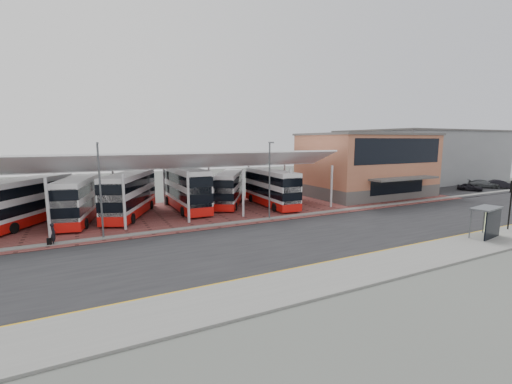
# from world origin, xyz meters

# --- Properties ---
(ground) EXTENTS (140.00, 140.00, 0.00)m
(ground) POSITION_xyz_m (0.00, 0.00, 0.00)
(ground) COLOR #494C47
(road) EXTENTS (120.00, 14.00, 0.02)m
(road) POSITION_xyz_m (0.00, -1.00, 0.01)
(road) COLOR black
(road) RESTS_ON ground
(forecourt) EXTENTS (72.00, 16.00, 0.06)m
(forecourt) POSITION_xyz_m (2.00, 13.00, 0.03)
(forecourt) COLOR brown
(forecourt) RESTS_ON ground
(sidewalk) EXTENTS (120.00, 4.00, 0.14)m
(sidewalk) POSITION_xyz_m (0.00, -9.00, 0.07)
(sidewalk) COLOR slate
(sidewalk) RESTS_ON ground
(north_kerb) EXTENTS (120.00, 0.80, 0.14)m
(north_kerb) POSITION_xyz_m (0.00, 6.20, 0.07)
(north_kerb) COLOR slate
(north_kerb) RESTS_ON ground
(carpark_surface) EXTENTS (22.00, 10.00, 0.08)m
(carpark_surface) POSITION_xyz_m (44.00, 10.00, 0.04)
(carpark_surface) COLOR black
(carpark_surface) RESTS_ON ground
(yellow_line_near) EXTENTS (120.00, 0.12, 0.01)m
(yellow_line_near) POSITION_xyz_m (0.00, -7.00, 0.03)
(yellow_line_near) COLOR #C48F0A
(yellow_line_near) RESTS_ON road
(yellow_line_far) EXTENTS (120.00, 0.12, 0.01)m
(yellow_line_far) POSITION_xyz_m (0.00, -6.70, 0.03)
(yellow_line_far) COLOR #C48F0A
(yellow_line_far) RESTS_ON road
(canopy) EXTENTS (37.00, 11.63, 7.07)m
(canopy) POSITION_xyz_m (-6.00, 13.94, 5.80)
(canopy) COLOR silver
(canopy) RESTS_ON ground
(terminal) EXTENTS (18.40, 14.40, 9.25)m
(terminal) POSITION_xyz_m (23.00, 13.92, 4.66)
(terminal) COLOR #504D4A
(terminal) RESTS_ON ground
(warehouse) EXTENTS (30.50, 20.50, 10.25)m
(warehouse) POSITION_xyz_m (48.00, 24.00, 5.15)
(warehouse) COLOR slate
(warehouse) RESTS_ON ground
(lamp_west) EXTENTS (0.16, 0.90, 8.07)m
(lamp_west) POSITION_xyz_m (-14.00, 6.27, 4.36)
(lamp_west) COLOR #4C5054
(lamp_west) RESTS_ON ground
(lamp_east) EXTENTS (0.16, 0.90, 8.07)m
(lamp_east) POSITION_xyz_m (2.00, 6.27, 4.36)
(lamp_east) COLOR #4C5054
(lamp_east) RESTS_ON ground
(bus_0) EXTENTS (7.87, 10.65, 4.51)m
(bus_0) POSITION_xyz_m (-20.20, 15.10, 2.30)
(bus_0) COLOR silver
(bus_0) RESTS_ON forecourt
(bus_1) EXTENTS (4.79, 11.08, 4.45)m
(bus_1) POSITION_xyz_m (-15.70, 14.12, 2.27)
(bus_1) COLOR silver
(bus_1) RESTS_ON forecourt
(bus_2) EXTENTS (7.07, 11.45, 4.69)m
(bus_2) POSITION_xyz_m (-10.80, 14.39, 2.39)
(bus_2) COLOR silver
(bus_2) RESTS_ON forecourt
(bus_3) EXTENTS (3.09, 12.04, 4.95)m
(bus_3) POSITION_xyz_m (-4.39, 15.34, 2.52)
(bus_3) COLOR silver
(bus_3) RESTS_ON forecourt
(bus_4) EXTENTS (7.23, 9.97, 4.21)m
(bus_4) POSITION_xyz_m (1.31, 15.34, 2.15)
(bus_4) COLOR silver
(bus_4) RESTS_ON forecourt
(bus_5) EXTENTS (3.20, 11.02, 4.49)m
(bus_5) POSITION_xyz_m (5.78, 12.60, 2.29)
(bus_5) COLOR silver
(bus_5) RESTS_ON forecourt
(pedestrian) EXTENTS (0.54, 0.70, 1.71)m
(pedestrian) POSITION_xyz_m (-17.59, 6.17, 0.92)
(pedestrian) COLOR black
(pedestrian) RESTS_ON forecourt
(suitcase) EXTENTS (0.34, 0.24, 0.59)m
(suitcase) POSITION_xyz_m (-17.90, 6.00, 0.35)
(suitcase) COLOR black
(suitcase) RESTS_ON forecourt
(carpark_car_a) EXTENTS (2.98, 3.91, 1.24)m
(carpark_car_a) POSITION_xyz_m (41.06, 8.95, 0.70)
(carpark_car_a) COLOR black
(carpark_car_a) RESTS_ON carpark_surface
(carpark_car_b) EXTENTS (4.49, 4.88, 1.37)m
(carpark_car_b) POSITION_xyz_m (46.74, 10.00, 0.77)
(carpark_car_b) COLOR #494D50
(carpark_car_b) RESTS_ON carpark_surface
(carpark_car_c) EXTENTS (4.05, 4.17, 1.42)m
(carpark_car_c) POSITION_xyz_m (48.74, 8.41, 0.79)
(carpark_car_c) COLOR black
(carpark_car_c) RESTS_ON carpark_surface
(bus_shelter) EXTENTS (3.34, 1.93, 2.53)m
(bus_shelter) POSITION_xyz_m (14.97, -8.41, 1.72)
(bus_shelter) COLOR black
(bus_shelter) RESTS_ON sidewalk
(traffic_signal_west) EXTENTS (0.30, 0.24, 4.49)m
(traffic_signal_west) POSITION_xyz_m (19.24, -7.73, 3.14)
(traffic_signal_west) COLOR black
(traffic_signal_west) RESTS_ON sidewalk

